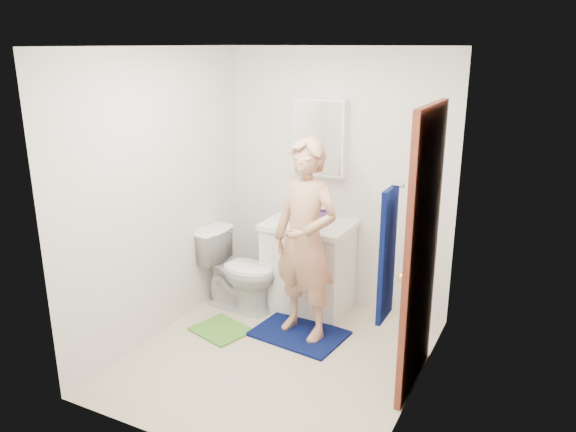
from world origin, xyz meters
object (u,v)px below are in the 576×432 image
(soap_dispenser, at_px, (290,211))
(toilet, at_px, (239,270))
(toothbrush_cup, at_px, (324,216))
(man, at_px, (305,240))
(medicine_cabinet, at_px, (320,137))
(vanity_cabinet, at_px, (308,268))
(towel, at_px, (387,255))

(soap_dispenser, bearing_deg, toilet, -148.00)
(toothbrush_cup, bearing_deg, man, -80.85)
(medicine_cabinet, bearing_deg, toothbrush_cup, -50.51)
(medicine_cabinet, xyz_separation_m, soap_dispenser, (-0.17, -0.27, -0.65))
(vanity_cabinet, relative_size, toilet, 1.05)
(towel, relative_size, toothbrush_cup, 6.46)
(toothbrush_cup, distance_m, man, 0.61)
(medicine_cabinet, distance_m, towel, 2.11)
(toothbrush_cup, bearing_deg, soap_dispenser, -152.25)
(towel, relative_size, soap_dispenser, 4.07)
(toilet, height_order, man, man)
(toilet, distance_m, man, 0.94)
(medicine_cabinet, bearing_deg, towel, -55.39)
(toothbrush_cup, bearing_deg, vanity_cabinet, -134.90)
(vanity_cabinet, xyz_separation_m, towel, (1.18, -1.48, 0.85))
(towel, height_order, man, man)
(vanity_cabinet, distance_m, medicine_cabinet, 1.22)
(vanity_cabinet, bearing_deg, toothbrush_cup, 45.10)
(towel, relative_size, toilet, 1.05)
(vanity_cabinet, xyz_separation_m, toilet, (-0.58, -0.30, -0.02))
(towel, bearing_deg, man, 134.99)
(vanity_cabinet, xyz_separation_m, soap_dispenser, (-0.17, -0.04, 0.55))
(soap_dispenser, distance_m, man, 0.60)
(toilet, bearing_deg, towel, -119.87)
(soap_dispenser, bearing_deg, towel, -46.94)
(soap_dispenser, xyz_separation_m, man, (0.37, -0.46, -0.08))
(vanity_cabinet, distance_m, soap_dispenser, 0.58)
(vanity_cabinet, bearing_deg, towel, -51.53)
(soap_dispenser, bearing_deg, medicine_cabinet, 57.47)
(medicine_cabinet, bearing_deg, man, -74.72)
(soap_dispenser, distance_m, toothbrush_cup, 0.31)
(vanity_cabinet, distance_m, man, 0.72)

